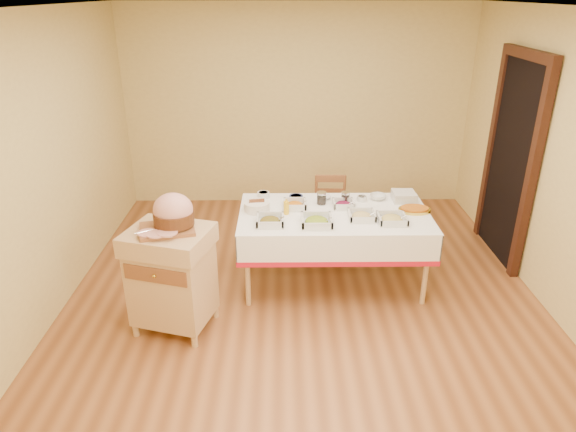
{
  "coord_description": "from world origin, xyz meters",
  "views": [
    {
      "loc": [
        -0.2,
        -4.21,
        2.72
      ],
      "look_at": [
        -0.14,
        0.2,
        0.77
      ],
      "focal_mm": 32.0,
      "sensor_mm": 36.0,
      "label": 1
    }
  ],
  "objects_px": {
    "dining_table": "(334,228)",
    "bread_basket": "(257,206)",
    "preserve_jar_left": "(322,199)",
    "butcher_cart": "(172,274)",
    "mustard_bottle": "(286,207)",
    "ham_on_board": "(172,214)",
    "preserve_jar_right": "(345,198)",
    "dining_chair": "(330,213)",
    "brass_platter": "(415,209)",
    "plate_stack": "(404,196)"
  },
  "relations": [
    {
      "from": "preserve_jar_left",
      "to": "brass_platter",
      "type": "xyz_separation_m",
      "value": [
        0.89,
        -0.2,
        -0.04
      ]
    },
    {
      "from": "preserve_jar_left",
      "to": "bread_basket",
      "type": "bearing_deg",
      "value": -165.6
    },
    {
      "from": "butcher_cart",
      "to": "dining_table",
      "type": "bearing_deg",
      "value": 27.61
    },
    {
      "from": "ham_on_board",
      "to": "bread_basket",
      "type": "bearing_deg",
      "value": 49.98
    },
    {
      "from": "preserve_jar_right",
      "to": "brass_platter",
      "type": "bearing_deg",
      "value": -19.57
    },
    {
      "from": "plate_stack",
      "to": "bread_basket",
      "type": "bearing_deg",
      "value": -170.84
    },
    {
      "from": "ham_on_board",
      "to": "bread_basket",
      "type": "distance_m",
      "value": 1.03
    },
    {
      "from": "preserve_jar_left",
      "to": "preserve_jar_right",
      "type": "xyz_separation_m",
      "value": [
        0.24,
        0.03,
        -0.01
      ]
    },
    {
      "from": "preserve_jar_right",
      "to": "dining_table",
      "type": "bearing_deg",
      "value": -118.46
    },
    {
      "from": "preserve_jar_right",
      "to": "plate_stack",
      "type": "relative_size",
      "value": 0.5
    },
    {
      "from": "mustard_bottle",
      "to": "bread_basket",
      "type": "bearing_deg",
      "value": 163.07
    },
    {
      "from": "dining_chair",
      "to": "dining_table",
      "type": "bearing_deg",
      "value": -93.02
    },
    {
      "from": "bread_basket",
      "to": "brass_platter",
      "type": "relative_size",
      "value": 0.79
    },
    {
      "from": "bread_basket",
      "to": "brass_platter",
      "type": "xyz_separation_m",
      "value": [
        1.52,
        -0.03,
        -0.03
      ]
    },
    {
      "from": "dining_table",
      "to": "preserve_jar_right",
      "type": "bearing_deg",
      "value": 61.54
    },
    {
      "from": "butcher_cart",
      "to": "preserve_jar_left",
      "type": "xyz_separation_m",
      "value": [
        1.32,
        0.96,
        0.29
      ]
    },
    {
      "from": "butcher_cart",
      "to": "dining_chair",
      "type": "height_order",
      "value": "butcher_cart"
    },
    {
      "from": "preserve_jar_left",
      "to": "mustard_bottle",
      "type": "bearing_deg",
      "value": -144.68
    },
    {
      "from": "dining_chair",
      "to": "butcher_cart",
      "type": "bearing_deg",
      "value": -134.19
    },
    {
      "from": "mustard_bottle",
      "to": "brass_platter",
      "type": "distance_m",
      "value": 1.24
    },
    {
      "from": "preserve_jar_left",
      "to": "plate_stack",
      "type": "relative_size",
      "value": 0.56
    },
    {
      "from": "ham_on_board",
      "to": "plate_stack",
      "type": "distance_m",
      "value": 2.35
    },
    {
      "from": "dining_table",
      "to": "mustard_bottle",
      "type": "bearing_deg",
      "value": -175.69
    },
    {
      "from": "butcher_cart",
      "to": "dining_chair",
      "type": "distance_m",
      "value": 2.12
    },
    {
      "from": "dining_table",
      "to": "preserve_jar_left",
      "type": "bearing_deg",
      "value": 116.62
    },
    {
      "from": "preserve_jar_left",
      "to": "butcher_cart",
      "type": "bearing_deg",
      "value": -143.95
    },
    {
      "from": "plate_stack",
      "to": "butcher_cart",
      "type": "bearing_deg",
      "value": -154.34
    },
    {
      "from": "ham_on_board",
      "to": "bread_basket",
      "type": "height_order",
      "value": "ham_on_board"
    },
    {
      "from": "dining_chair",
      "to": "ham_on_board",
      "type": "height_order",
      "value": "ham_on_board"
    },
    {
      "from": "dining_chair",
      "to": "preserve_jar_left",
      "type": "xyz_separation_m",
      "value": [
        -0.15,
        -0.55,
        0.39
      ]
    },
    {
      "from": "brass_platter",
      "to": "preserve_jar_right",
      "type": "bearing_deg",
      "value": 160.43
    },
    {
      "from": "butcher_cart",
      "to": "preserve_jar_left",
      "type": "height_order",
      "value": "butcher_cart"
    },
    {
      "from": "preserve_jar_left",
      "to": "brass_platter",
      "type": "distance_m",
      "value": 0.91
    },
    {
      "from": "preserve_jar_right",
      "to": "mustard_bottle",
      "type": "xyz_separation_m",
      "value": [
        -0.59,
        -0.28,
        0.02
      ]
    },
    {
      "from": "butcher_cart",
      "to": "bread_basket",
      "type": "height_order",
      "value": "butcher_cart"
    },
    {
      "from": "butcher_cart",
      "to": "plate_stack",
      "type": "bearing_deg",
      "value": 25.66
    },
    {
      "from": "butcher_cart",
      "to": "mustard_bottle",
      "type": "relative_size",
      "value": 5.81
    },
    {
      "from": "dining_table",
      "to": "mustard_bottle",
      "type": "distance_m",
      "value": 0.52
    },
    {
      "from": "preserve_jar_right",
      "to": "bread_basket",
      "type": "height_order",
      "value": "preserve_jar_right"
    },
    {
      "from": "dining_table",
      "to": "bread_basket",
      "type": "distance_m",
      "value": 0.77
    },
    {
      "from": "ham_on_board",
      "to": "preserve_jar_left",
      "type": "distance_m",
      "value": 1.6
    },
    {
      "from": "preserve_jar_right",
      "to": "ham_on_board",
      "type": "bearing_deg",
      "value": -147.7
    },
    {
      "from": "plate_stack",
      "to": "dining_chair",
      "type": "bearing_deg",
      "value": 145.29
    },
    {
      "from": "dining_chair",
      "to": "bread_basket",
      "type": "relative_size",
      "value": 3.36
    },
    {
      "from": "dining_table",
      "to": "preserve_jar_left",
      "type": "height_order",
      "value": "preserve_jar_left"
    },
    {
      "from": "preserve_jar_left",
      "to": "ham_on_board",
      "type": "bearing_deg",
      "value": -144.02
    },
    {
      "from": "bread_basket",
      "to": "preserve_jar_left",
      "type": "bearing_deg",
      "value": 14.4
    },
    {
      "from": "ham_on_board",
      "to": "preserve_jar_left",
      "type": "height_order",
      "value": "ham_on_board"
    },
    {
      "from": "dining_chair",
      "to": "mustard_bottle",
      "type": "distance_m",
      "value": 1.03
    },
    {
      "from": "plate_stack",
      "to": "brass_platter",
      "type": "height_order",
      "value": "plate_stack"
    }
  ]
}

